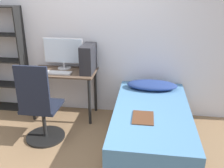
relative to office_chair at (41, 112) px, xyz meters
The scene contains 10 objects.
ground_plane 0.75m from the office_chair, 51.71° to the right, with size 14.00×14.00×0.00m, color #846647.
wall_back 1.36m from the office_chair, 69.49° to the left, with size 8.00×0.05×2.50m.
desk 0.76m from the office_chair, 83.81° to the left, with size 0.99×0.52×0.74m.
office_chair is the anchor object (origin of this frame).
bed 1.42m from the office_chair, ahead, with size 0.95×1.82×0.54m.
pillow 1.60m from the office_chair, 27.37° to the left, with size 0.72×0.36×0.11m.
magazine 1.32m from the office_chair, ahead, with size 0.24×0.32×0.01m.
monitor 1.04m from the office_chair, 86.51° to the left, with size 0.61×0.21×0.47m.
keyboard 0.70m from the office_chair, 86.64° to the left, with size 0.40×0.14×0.02m.
pc_tower 1.03m from the office_chair, 58.57° to the left, with size 0.17×0.42×0.41m.
Camera 1 is at (0.93, -2.20, 1.94)m, focal length 40.00 mm.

